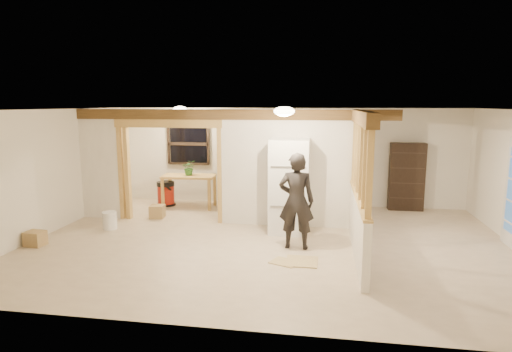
% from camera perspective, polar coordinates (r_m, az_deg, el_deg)
% --- Properties ---
extents(floor, '(9.00, 6.50, 0.01)m').
position_cam_1_polar(floor, '(8.25, 1.82, -8.84)').
color(floor, beige).
rests_on(floor, ground).
extents(ceiling, '(9.00, 6.50, 0.01)m').
position_cam_1_polar(ceiling, '(7.83, 1.91, 8.84)').
color(ceiling, white).
extents(wall_back, '(9.00, 0.01, 2.50)m').
position_cam_1_polar(wall_back, '(11.14, 3.97, 2.60)').
color(wall_back, silver).
rests_on(wall_back, floor).
extents(wall_front, '(9.00, 0.01, 2.50)m').
position_cam_1_polar(wall_front, '(4.82, -3.05, -6.75)').
color(wall_front, silver).
rests_on(wall_front, floor).
extents(wall_left, '(0.01, 6.50, 2.50)m').
position_cam_1_polar(wall_left, '(9.60, -25.85, 0.53)').
color(wall_left, silver).
rests_on(wall_left, floor).
extents(partition_left_stub, '(0.90, 0.12, 2.50)m').
position_cam_1_polar(partition_left_stub, '(10.37, -20.04, 1.52)').
color(partition_left_stub, white).
rests_on(partition_left_stub, floor).
extents(partition_center, '(2.80, 0.12, 2.50)m').
position_cam_1_polar(partition_center, '(9.10, 4.07, 1.02)').
color(partition_center, white).
rests_on(partition_center, floor).
extents(doorway_frame, '(2.46, 0.14, 2.20)m').
position_cam_1_polar(doorway_frame, '(9.70, -11.43, 0.49)').
color(doorway_frame, tan).
rests_on(doorway_frame, floor).
extents(header_beam_back, '(7.00, 0.18, 0.22)m').
position_cam_1_polar(header_beam_back, '(9.18, -3.40, 8.19)').
color(header_beam_back, brown).
rests_on(header_beam_back, ceiling).
extents(header_beam_right, '(0.18, 3.30, 0.22)m').
position_cam_1_polar(header_beam_right, '(7.40, 14.01, 7.58)').
color(header_beam_right, brown).
rests_on(header_beam_right, ceiling).
extents(pony_wall, '(0.12, 3.20, 1.00)m').
position_cam_1_polar(pony_wall, '(7.69, 13.44, -6.56)').
color(pony_wall, white).
rests_on(pony_wall, floor).
extents(stud_partition, '(0.14, 3.20, 1.32)m').
position_cam_1_polar(stud_partition, '(7.45, 13.79, 2.05)').
color(stud_partition, tan).
rests_on(stud_partition, pony_wall).
extents(window_back, '(1.12, 0.10, 1.10)m').
position_cam_1_polar(window_back, '(11.56, -9.03, 4.25)').
color(window_back, black).
rests_on(window_back, wall_back).
extents(ceiling_dome_main, '(0.36, 0.36, 0.16)m').
position_cam_1_polar(ceiling_dome_main, '(7.30, 3.78, 8.61)').
color(ceiling_dome_main, '#FFEABF').
rests_on(ceiling_dome_main, ceiling).
extents(ceiling_dome_util, '(0.32, 0.32, 0.14)m').
position_cam_1_polar(ceiling_dome_util, '(10.65, -10.11, 8.79)').
color(ceiling_dome_util, '#FFEABF').
rests_on(ceiling_dome_util, ceiling).
extents(hanging_bulb, '(0.07, 0.07, 0.07)m').
position_cam_1_polar(hanging_bulb, '(9.84, -8.62, 7.03)').
color(hanging_bulb, '#FFD88C').
rests_on(hanging_bulb, ceiling).
extents(refrigerator, '(0.79, 0.76, 1.91)m').
position_cam_1_polar(refrigerator, '(8.71, 4.48, -1.34)').
color(refrigerator, white).
rests_on(refrigerator, floor).
extents(woman, '(0.65, 0.43, 1.76)m').
position_cam_1_polar(woman, '(7.74, 5.40, -3.33)').
color(woman, black).
rests_on(woman, floor).
extents(work_table, '(1.35, 0.75, 0.82)m').
position_cam_1_polar(work_table, '(10.99, -8.91, -2.02)').
color(work_table, tan).
rests_on(work_table, floor).
extents(potted_plant, '(0.42, 0.39, 0.39)m').
position_cam_1_polar(potted_plant, '(10.89, -8.89, 1.12)').
color(potted_plant, '#325F27').
rests_on(potted_plant, work_table).
extents(shop_vac, '(0.63, 0.63, 0.64)m').
position_cam_1_polar(shop_vac, '(11.28, -11.93, -2.29)').
color(shop_vac, maroon).
rests_on(shop_vac, floor).
extents(bookshelf, '(0.83, 0.28, 1.67)m').
position_cam_1_polar(bookshelf, '(11.14, 19.44, -0.09)').
color(bookshelf, black).
rests_on(bookshelf, floor).
extents(bucket, '(0.33, 0.33, 0.37)m').
position_cam_1_polar(bucket, '(9.54, -18.91, -5.63)').
color(bucket, silver).
rests_on(bucket, floor).
extents(box_util_a, '(0.48, 0.44, 0.34)m').
position_cam_1_polar(box_util_a, '(10.60, -3.56, -3.70)').
color(box_util_a, '#A2824E').
rests_on(box_util_a, floor).
extents(box_util_b, '(0.35, 0.35, 0.29)m').
position_cam_1_polar(box_util_b, '(10.17, -13.03, -4.63)').
color(box_util_b, '#A2824E').
rests_on(box_util_b, floor).
extents(box_front, '(0.36, 0.30, 0.27)m').
position_cam_1_polar(box_front, '(9.01, -27.37, -7.40)').
color(box_front, '#A2824E').
rests_on(box_front, floor).
extents(floor_panel_near, '(0.54, 0.54, 0.02)m').
position_cam_1_polar(floor_panel_near, '(7.30, 6.12, -11.26)').
color(floor_panel_near, tan).
rests_on(floor_panel_near, floor).
extents(floor_panel_far, '(0.54, 0.50, 0.01)m').
position_cam_1_polar(floor_panel_far, '(7.26, 3.84, -11.39)').
color(floor_panel_far, tan).
rests_on(floor_panel_far, floor).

